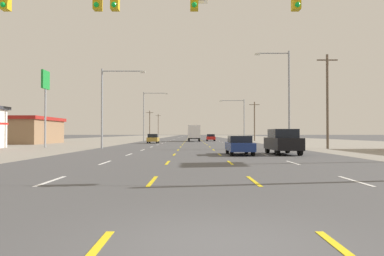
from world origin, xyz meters
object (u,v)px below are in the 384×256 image
(hatchback_far_left_mid, at_px, (154,138))
(box_truck_center_turn_midfar, at_px, (195,132))
(sedan_inner_right_far, at_px, (212,137))
(pole_sign_left_row_1, at_px, (47,90))
(suv_far_right_near, at_px, (284,141))
(streetlight_left_row_0, at_px, (108,101))
(streetlight_right_row_1, at_px, (242,116))
(sedan_inner_right_nearest, at_px, (241,145))
(streetlight_left_row_1, at_px, (148,112))
(streetlight_right_row_0, at_px, (287,93))

(hatchback_far_left_mid, bearing_deg, box_truck_center_turn_midfar, 61.84)
(sedan_inner_right_far, relative_size, pole_sign_left_row_1, 0.50)
(hatchback_far_left_mid, height_order, box_truck_center_turn_midfar, box_truck_center_turn_midfar)
(suv_far_right_near, bearing_deg, streetlight_left_row_0, 147.66)
(hatchback_far_left_mid, relative_size, streetlight_right_row_1, 0.46)
(box_truck_center_turn_midfar, height_order, streetlight_right_row_1, streetlight_right_row_1)
(sedan_inner_right_far, height_order, pole_sign_left_row_1, pole_sign_left_row_1)
(sedan_inner_right_nearest, bearing_deg, suv_far_right_near, 10.13)
(suv_far_right_near, bearing_deg, hatchback_far_left_mid, 114.01)
(hatchback_far_left_mid, xyz_separation_m, sedan_inner_right_far, (10.41, 16.43, -0.03))
(streetlight_left_row_1, bearing_deg, streetlight_left_row_0, -89.95)
(sedan_inner_right_nearest, distance_m, streetlight_right_row_1, 44.36)
(streetlight_left_row_0, xyz_separation_m, streetlight_right_row_1, (19.09, 32.74, -0.04))
(box_truck_center_turn_midfar, height_order, streetlight_right_row_0, streetlight_right_row_0)
(streetlight_left_row_0, bearing_deg, sedan_inner_right_far, 70.21)
(sedan_inner_right_nearest, height_order, streetlight_left_row_0, streetlight_left_row_0)
(suv_far_right_near, height_order, box_truck_center_turn_midfar, box_truck_center_turn_midfar)
(hatchback_far_left_mid, xyz_separation_m, streetlight_right_row_1, (16.34, 12.59, 4.32))
(hatchback_far_left_mid, distance_m, box_truck_center_turn_midfar, 14.58)
(suv_far_right_near, bearing_deg, box_truck_center_turn_midfar, 98.82)
(sedan_inner_right_nearest, bearing_deg, hatchback_far_left_mid, 107.97)
(box_truck_center_turn_midfar, bearing_deg, streetlight_right_row_0, -73.49)
(sedan_inner_right_far, distance_m, streetlight_right_row_1, 8.30)
(box_truck_center_turn_midfar, relative_size, pole_sign_left_row_1, 0.80)
(box_truck_center_turn_midfar, bearing_deg, streetlight_right_row_1, -1.42)
(sedan_inner_right_nearest, xyz_separation_m, streetlight_left_row_1, (-12.87, 43.70, 5.13))
(sedan_inner_right_nearest, xyz_separation_m, box_truck_center_turn_midfar, (-3.23, 43.93, 1.08))
(streetlight_left_row_0, relative_size, streetlight_right_row_0, 0.82)
(streetlight_right_row_0, height_order, streetlight_left_row_1, streetlight_right_row_0)
(streetlight_right_row_0, relative_size, streetlight_left_row_1, 1.06)
(sedan_inner_right_nearest, height_order, streetlight_left_row_1, streetlight_left_row_1)
(sedan_inner_right_nearest, xyz_separation_m, streetlight_left_row_0, (-12.84, 10.96, 4.39))
(pole_sign_left_row_1, bearing_deg, streetlight_left_row_1, 75.21)
(sedan_inner_right_nearest, bearing_deg, pole_sign_left_row_1, 146.32)
(pole_sign_left_row_1, bearing_deg, hatchback_far_left_mid, 58.31)
(box_truck_center_turn_midfar, bearing_deg, sedan_inner_right_far, 45.49)
(hatchback_far_left_mid, bearing_deg, sedan_inner_right_nearest, -72.03)
(box_truck_center_turn_midfar, relative_size, streetlight_right_row_0, 0.68)
(suv_far_right_near, relative_size, sedan_inner_right_far, 1.09)
(suv_far_right_near, distance_m, sedan_inner_right_far, 47.03)
(suv_far_right_near, height_order, pole_sign_left_row_1, pole_sign_left_row_1)
(suv_far_right_near, bearing_deg, sedan_inner_right_far, 93.86)
(sedan_inner_right_nearest, relative_size, sedan_inner_right_far, 1.00)
(box_truck_center_turn_midfar, distance_m, streetlight_left_row_0, 34.50)
(streetlight_left_row_0, relative_size, streetlight_left_row_1, 0.86)
(hatchback_far_left_mid, height_order, sedan_inner_right_far, hatchback_far_left_mid)
(sedan_inner_right_far, distance_m, pole_sign_left_row_1, 40.21)
(suv_far_right_near, relative_size, hatchback_far_left_mid, 1.26)
(hatchback_far_left_mid, bearing_deg, streetlight_right_row_1, 37.61)
(streetlight_left_row_1, bearing_deg, streetlight_right_row_0, -59.33)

